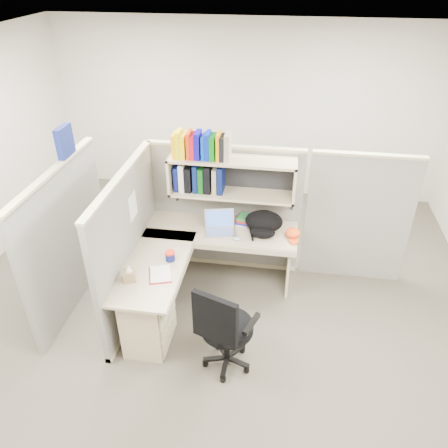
% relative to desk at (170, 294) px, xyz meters
% --- Properties ---
extents(ground, '(6.00, 6.00, 0.00)m').
position_rel_desk_xyz_m(ground, '(0.41, 0.29, -0.44)').
color(ground, '#39332C').
rests_on(ground, ground).
extents(room_shell, '(6.00, 6.00, 6.00)m').
position_rel_desk_xyz_m(room_shell, '(0.41, 0.29, 1.18)').
color(room_shell, '#BCB7AA').
rests_on(room_shell, ground).
extents(cubicle, '(3.79, 1.84, 1.95)m').
position_rel_desk_xyz_m(cubicle, '(0.04, 0.74, 0.47)').
color(cubicle, slate).
rests_on(cubicle, ground).
extents(desk, '(1.74, 1.75, 0.73)m').
position_rel_desk_xyz_m(desk, '(0.00, 0.00, 0.00)').
color(desk, tan).
rests_on(desk, ground).
extents(laptop, '(0.41, 0.41, 0.24)m').
position_rel_desk_xyz_m(laptop, '(0.40, 0.78, 0.41)').
color(laptop, '#BAB9BE').
rests_on(laptop, desk).
extents(backpack, '(0.45, 0.36, 0.25)m').
position_rel_desk_xyz_m(backpack, '(0.89, 0.84, 0.42)').
color(backpack, black).
rests_on(backpack, desk).
extents(orange_cap, '(0.20, 0.22, 0.09)m').
position_rel_desk_xyz_m(orange_cap, '(1.22, 0.83, 0.34)').
color(orange_cap, '#E54913').
rests_on(orange_cap, desk).
extents(snack_canister, '(0.10, 0.10, 0.10)m').
position_rel_desk_xyz_m(snack_canister, '(-0.02, 0.19, 0.34)').
color(snack_canister, navy).
rests_on(snack_canister, desk).
extents(tissue_box, '(0.14, 0.14, 0.18)m').
position_rel_desk_xyz_m(tissue_box, '(-0.33, -0.18, 0.38)').
color(tissue_box, '#997F56').
rests_on(tissue_box, desk).
extents(mouse, '(0.10, 0.08, 0.03)m').
position_rel_desk_xyz_m(mouse, '(0.61, 0.66, 0.31)').
color(mouse, '#97AED6').
rests_on(mouse, desk).
extents(paper_cup, '(0.08, 0.08, 0.09)m').
position_rel_desk_xyz_m(paper_cup, '(0.40, 1.02, 0.34)').
color(paper_cup, silver).
rests_on(paper_cup, desk).
extents(book_stack, '(0.19, 0.23, 0.10)m').
position_rel_desk_xyz_m(book_stack, '(0.65, 1.03, 0.34)').
color(book_stack, gray).
rests_on(book_stack, desk).
extents(loose_paper, '(0.28, 0.32, 0.00)m').
position_rel_desk_xyz_m(loose_paper, '(-0.06, -0.04, 0.29)').
color(loose_paper, white).
rests_on(loose_paper, desk).
extents(task_chair, '(0.60, 0.55, 1.03)m').
position_rel_desk_xyz_m(task_chair, '(0.65, -0.48, -0.07)').
color(task_chair, black).
rests_on(task_chair, ground).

